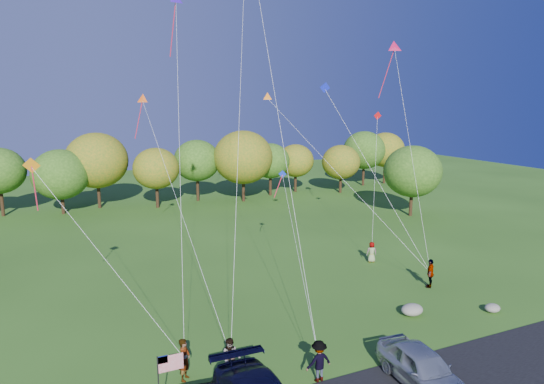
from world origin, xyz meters
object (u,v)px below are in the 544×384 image
at_px(flyer_b, 231,358).
at_px(flyer_c, 319,361).
at_px(minivan_silver, 422,368).
at_px(flyer_e, 372,252).
at_px(flyer_a, 184,359).
at_px(flyer_d, 430,273).

height_order(flyer_b, flyer_c, flyer_c).
distance_m(minivan_silver, flyer_e, 16.35).
height_order(minivan_silver, flyer_a, flyer_a).
height_order(flyer_c, flyer_d, flyer_d).
bearing_deg(minivan_silver, flyer_a, 156.98).
bearing_deg(flyer_e, flyer_c, 63.43).
distance_m(flyer_c, flyer_e, 16.74).
bearing_deg(flyer_a, flyer_e, -24.59).
bearing_deg(flyer_a, flyer_c, -79.80).
distance_m(flyer_b, flyer_c, 3.83).
relative_size(minivan_silver, flyer_c, 2.63).
bearing_deg(flyer_d, minivan_silver, 4.46).
bearing_deg(flyer_b, flyer_e, 64.28).
height_order(minivan_silver, flyer_c, flyer_c).
bearing_deg(flyer_d, flyer_c, -13.74).
height_order(flyer_a, flyer_d, flyer_d).
xyz_separation_m(minivan_silver, flyer_c, (-3.72, 2.25, 0.03)).
xyz_separation_m(minivan_silver, flyer_a, (-8.96, 4.75, 0.06)).
relative_size(minivan_silver, flyer_a, 2.56).
bearing_deg(flyer_c, flyer_b, -31.15).
bearing_deg(flyer_a, minivan_silver, -82.21).
distance_m(flyer_a, flyer_e, 19.36).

